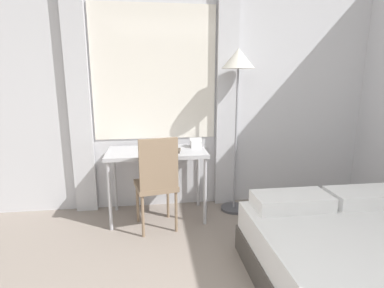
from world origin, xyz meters
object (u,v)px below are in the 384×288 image
(telephone, at_px, (196,143))
(book, at_px, (167,150))
(desk, at_px, (157,157))
(standing_lamp, at_px, (238,75))
(desk_chair, at_px, (157,179))

(telephone, xyz_separation_m, book, (-0.34, -0.18, -0.03))
(telephone, bearing_deg, book, -152.01)
(desk, xyz_separation_m, telephone, (0.44, 0.11, 0.12))
(standing_lamp, distance_m, telephone, 0.88)
(standing_lamp, bearing_deg, book, -170.03)
(standing_lamp, bearing_deg, desk_chair, -157.80)
(desk, relative_size, standing_lamp, 0.57)
(telephone, height_order, book, telephone)
(desk, bearing_deg, book, -33.77)
(desk_chair, distance_m, standing_lamp, 1.42)
(desk, bearing_deg, telephone, 13.83)
(standing_lamp, bearing_deg, desk, -175.60)
(telephone, relative_size, book, 0.51)
(desk, distance_m, book, 0.15)
(standing_lamp, xyz_separation_m, book, (-0.80, -0.14, -0.79))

